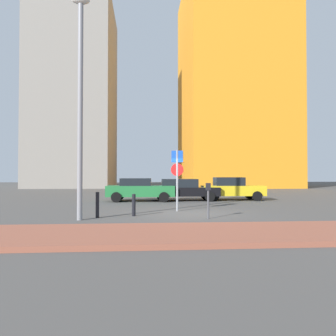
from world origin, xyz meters
The scene contains 12 objects.
ground_plane centered at (0.00, 0.00, 0.00)m, with size 120.00×120.00×0.00m, color #4C4947.
sidewalk_brick centered at (0.00, -5.15, 0.07)m, with size 40.00×3.24×0.14m, color #93513D.
parked_car_green centered at (-2.12, 6.84, 0.77)m, with size 4.43×2.10×1.49m.
parked_car_black centered at (0.75, 7.09, 0.76)m, with size 4.56×2.11×1.44m.
parked_car_yellow centered at (4.11, 7.27, 0.79)m, with size 4.22×2.11×1.55m.
parking_sign_post centered at (-0.29, 1.01, 1.82)m, with size 0.58×0.20×2.89m.
parking_meter centered at (0.65, -1.66, 0.91)m, with size 0.18×0.14×1.40m.
street_lamp centered at (-4.31, -1.68, 4.95)m, with size 0.70×0.36×8.60m.
traffic_bollard_near centered at (-3.74, -1.04, 0.52)m, with size 0.14×0.14×1.03m, color black.
traffic_bollard_mid centered at (-2.30, -0.61, 0.46)m, with size 0.15×0.15×0.92m, color black.
building_colorful_midrise centered at (11.18, 32.18, 14.90)m, with size 14.13×16.98×29.81m, color orange.
building_under_construction centered at (-11.54, 32.53, 13.00)m, with size 10.60×14.04×25.99m, color gray.
Camera 1 is at (-1.92, -14.08, 1.73)m, focal length 34.23 mm.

